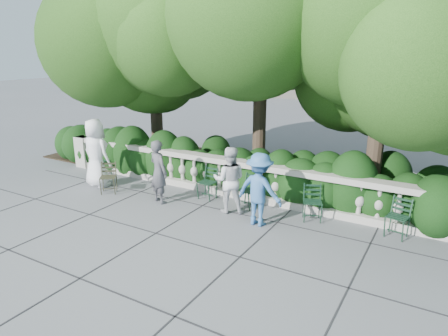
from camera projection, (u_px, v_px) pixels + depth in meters
The scene contains 14 objects.
ground at pixel (202, 221), 8.99m from camera, with size 90.00×90.00×0.00m, color #55565D.
balustrade at pixel (239, 179), 10.34m from camera, with size 12.00×0.44×1.00m.
shrub_hedge at pixel (259, 184), 11.47m from camera, with size 15.00×2.60×1.70m, color black, non-canonical shape.
tree_canopy at pixel (290, 40), 10.17m from camera, with size 15.04×6.52×6.78m.
chair_a at pixel (100, 175), 12.29m from camera, with size 0.44×0.48×0.84m, color black, non-canonical shape.
chair_b at pixel (204, 200), 10.24m from camera, with size 0.44×0.48×0.84m, color black, non-canonical shape.
chair_c at pixel (244, 209), 9.68m from camera, with size 0.44×0.48×0.84m, color black, non-canonical shape.
chair_d at pixel (312, 223), 8.91m from camera, with size 0.44×0.48×0.84m, color black, non-canonical shape.
chair_e at pixel (393, 239), 8.14m from camera, with size 0.44×0.48×0.84m, color black, non-canonical shape.
chair_weathered at pixel (108, 195), 10.64m from camera, with size 0.44×0.48×0.84m, color black, non-canonical shape.
person_businessman at pixel (96, 153), 11.08m from camera, with size 0.93×0.61×1.91m, color white.
person_woman_grey at pixel (159, 172), 9.91m from camera, with size 0.59×0.38×1.61m, color #47464C.
person_casual_man at pixel (229, 180), 9.32m from camera, with size 0.77×0.60×1.59m, color silver.
person_older_blue at pixel (259, 189), 8.62m from camera, with size 1.05×0.60×1.63m, color #3667A4.
Camera 1 is at (4.59, -6.90, 3.71)m, focal length 32.00 mm.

